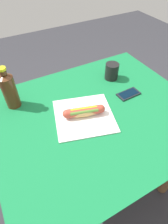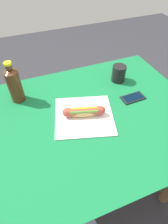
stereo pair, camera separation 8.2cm
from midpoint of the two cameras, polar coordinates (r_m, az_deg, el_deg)
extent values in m
plane|color=#2D2D33|center=(1.60, 4.21, -19.59)|extent=(6.00, 6.00, 0.00)
cylinder|color=brown|center=(1.62, 13.67, 1.63)|extent=(0.07, 0.07, 0.72)
cylinder|color=brown|center=(1.43, -16.66, -7.07)|extent=(0.07, 0.07, 0.72)
cube|color=brown|center=(0.99, 6.43, -1.43)|extent=(1.01, 0.83, 0.03)
cube|color=#146B38|center=(0.98, 6.51, -0.75)|extent=(1.07, 0.89, 0.00)
cube|color=silver|center=(0.96, 2.44, -1.24)|extent=(0.36, 0.35, 0.01)
ellipsoid|color=tan|center=(0.94, 2.49, -0.11)|extent=(0.17, 0.10, 0.05)
cylinder|color=#A83D2D|center=(0.94, 2.50, 0.13)|extent=(0.18, 0.09, 0.04)
sphere|color=#A83D2D|center=(0.93, -2.81, -0.21)|extent=(0.04, 0.04, 0.04)
sphere|color=#A83D2D|center=(0.95, 7.71, 0.46)|extent=(0.04, 0.04, 0.04)
cube|color=yellow|center=(0.92, 2.54, 0.99)|extent=(0.13, 0.04, 0.00)
cylinder|color=#568433|center=(0.92, 2.63, -0.22)|extent=(0.14, 0.06, 0.02)
cube|color=black|center=(1.10, 16.72, 4.08)|extent=(0.13, 0.07, 0.01)
cube|color=black|center=(1.10, 16.77, 4.27)|extent=(0.11, 0.06, 0.00)
cylinder|color=#4C2814|center=(1.05, -18.15, 7.29)|extent=(0.07, 0.07, 0.18)
cone|color=#4C2814|center=(0.99, -19.45, 11.76)|extent=(0.07, 0.07, 0.02)
cylinder|color=#4C2814|center=(0.98, -19.74, 12.75)|extent=(0.03, 0.03, 0.02)
cylinder|color=yellow|center=(0.97, -19.99, 13.60)|extent=(0.04, 0.04, 0.01)
cylinder|color=black|center=(1.19, 12.47, 11.29)|extent=(0.08, 0.08, 0.10)
camera|label=1|loc=(0.04, -87.50, 2.53)|focal=30.09mm
camera|label=2|loc=(0.04, 92.50, -2.53)|focal=30.09mm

